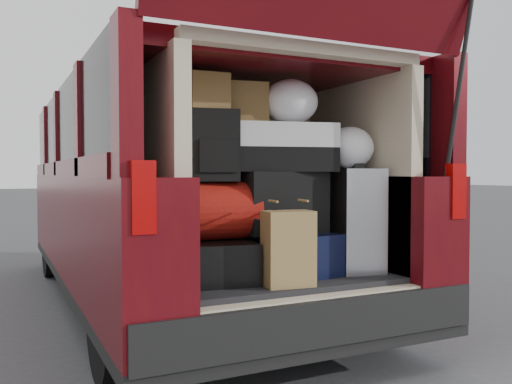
# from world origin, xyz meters

# --- Properties ---
(ground) EXTENTS (80.00, 80.00, 0.00)m
(ground) POSITION_xyz_m (0.00, 0.00, 0.00)
(ground) COLOR #3B3B3D
(ground) RESTS_ON ground
(minivan) EXTENTS (1.90, 5.35, 2.77)m
(minivan) POSITION_xyz_m (0.00, 1.86, 0.91)
(minivan) COLOR black
(minivan) RESTS_ON ground
(load_floor) EXTENTS (1.24, 1.05, 0.55)m
(load_floor) POSITION_xyz_m (0.00, 0.28, 0.28)
(load_floor) COLOR black
(load_floor) RESTS_ON ground
(black_hardshell) EXTENTS (0.46, 0.58, 0.21)m
(black_hardshell) POSITION_xyz_m (-0.36, 0.18, 0.66)
(black_hardshell) COLOR black
(black_hardshell) RESTS_ON load_floor
(navy_hardshell) EXTENTS (0.53, 0.61, 0.23)m
(navy_hardshell) POSITION_xyz_m (0.07, 0.16, 0.67)
(navy_hardshell) COLOR black
(navy_hardshell) RESTS_ON load_floor
(silver_roller) EXTENTS (0.32, 0.44, 0.59)m
(silver_roller) POSITION_xyz_m (0.48, 0.09, 0.85)
(silver_roller) COLOR white
(silver_roller) RESTS_ON load_floor
(kraft_bag) EXTENTS (0.26, 0.18, 0.38)m
(kraft_bag) POSITION_xyz_m (-0.08, -0.14, 0.74)
(kraft_bag) COLOR olive
(kraft_bag) RESTS_ON load_floor
(red_duffel) EXTENTS (0.50, 0.35, 0.31)m
(red_duffel) POSITION_xyz_m (-0.37, 0.18, 0.92)
(red_duffel) COLOR #9F190E
(red_duffel) RESTS_ON black_hardshell
(black_soft_case) EXTENTS (0.48, 0.29, 0.34)m
(black_soft_case) POSITION_xyz_m (0.04, 0.16, 0.96)
(black_soft_case) COLOR black
(black_soft_case) RESTS_ON navy_hardshell
(backpack) EXTENTS (0.29, 0.21, 0.38)m
(backpack) POSITION_xyz_m (-0.36, 0.16, 1.26)
(backpack) COLOR black
(backpack) RESTS_ON red_duffel
(twotone_duffel) EXTENTS (0.65, 0.42, 0.27)m
(twotone_duffel) POSITION_xyz_m (0.05, 0.17, 1.26)
(twotone_duffel) COLOR silver
(twotone_duffel) RESTS_ON black_soft_case
(grocery_sack_lower) EXTENTS (0.21, 0.18, 0.19)m
(grocery_sack_lower) POSITION_xyz_m (-0.39, 0.18, 1.54)
(grocery_sack_lower) COLOR brown
(grocery_sack_lower) RESTS_ON backpack
(grocery_sack_upper) EXTENTS (0.25, 0.21, 0.22)m
(grocery_sack_upper) POSITION_xyz_m (-0.14, 0.25, 1.51)
(grocery_sack_upper) COLOR brown
(grocery_sack_upper) RESTS_ON twotone_duffel
(plastic_bag_center) EXTENTS (0.34, 0.32, 0.25)m
(plastic_bag_center) POSITION_xyz_m (0.11, 0.18, 1.52)
(plastic_bag_center) COLOR white
(plastic_bag_center) RESTS_ON twotone_duffel
(plastic_bag_right) EXTENTS (0.29, 0.27, 0.24)m
(plastic_bag_right) POSITION_xyz_m (0.46, 0.09, 1.27)
(plastic_bag_right) COLOR white
(plastic_bag_right) RESTS_ON silver_roller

